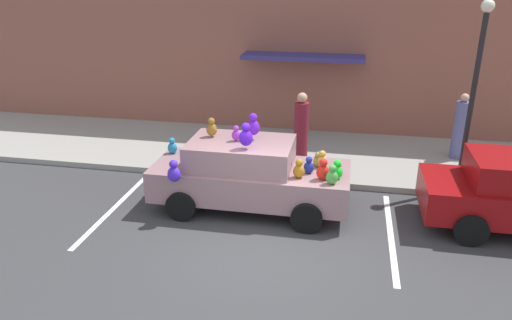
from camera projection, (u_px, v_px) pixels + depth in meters
name	position (u px, v px, depth m)	size (l,w,h in m)	color
ground_plane	(262.00, 248.00, 9.19)	(60.00, 60.00, 0.00)	#38383A
sidewalk	(294.00, 153.00, 13.73)	(24.00, 4.00, 0.15)	gray
storefront_building	(305.00, 32.00, 14.54)	(24.00, 1.25, 6.40)	brown
parking_stripe_front	(391.00, 234.00, 9.67)	(0.12, 3.60, 0.01)	silver
parking_stripe_rear	(114.00, 208.00, 10.74)	(0.12, 3.60, 0.01)	silver
plush_covered_car	(249.00, 174.00, 10.49)	(4.25, 2.02, 2.13)	gray
teddy_bear_on_sidewalk	(205.00, 150.00, 12.96)	(0.31, 0.26, 0.60)	brown
street_lamp_post	(476.00, 78.00, 10.65)	(0.28, 0.28, 4.23)	black
pedestrian_near_shopfront	(460.00, 129.00, 12.92)	(0.35, 0.35, 1.79)	#565A91
pedestrian_walking_past	(301.00, 132.00, 12.38)	(0.37, 0.37, 1.94)	maroon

